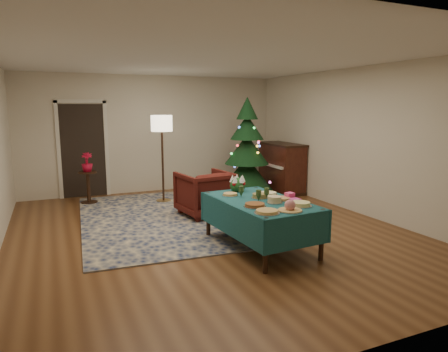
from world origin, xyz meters
name	(u,v)px	position (x,y,z in m)	size (l,w,h in m)	color
room_shell	(209,148)	(0.00, 0.00, 1.35)	(7.00, 7.00, 7.00)	#593319
doorway	(83,148)	(-1.60, 3.48, 1.10)	(1.08, 0.04, 2.16)	black
rug	(174,216)	(-0.28, 1.04, 0.01)	(3.20, 4.20, 0.02)	#14224D
buffet_table	(260,210)	(0.38, -0.99, 0.55)	(1.15, 1.83, 0.69)	black
platter_0	(267,212)	(0.12, -1.64, 0.71)	(0.32, 0.32, 0.04)	silver
platter_1	(290,207)	(0.43, -1.67, 0.74)	(0.31, 0.31, 0.15)	silver
platter_2	(300,204)	(0.71, -1.50, 0.71)	(0.30, 0.30, 0.06)	silver
platter_3	(255,205)	(0.14, -1.29, 0.71)	(0.30, 0.30, 0.05)	silver
platter_4	(274,200)	(0.48, -1.21, 0.73)	(0.22, 0.22, 0.09)	silver
platter_5	(282,199)	(0.67, -1.10, 0.70)	(0.27, 0.27, 0.04)	silver
platter_6	(260,196)	(0.44, -0.87, 0.72)	(0.25, 0.25, 0.07)	silver
platter_7	(268,193)	(0.67, -0.72, 0.70)	(0.27, 0.27, 0.04)	silver
platter_8	(230,194)	(0.12, -0.55, 0.70)	(0.24, 0.24, 0.04)	silver
goblet_0	(241,191)	(0.23, -0.70, 0.77)	(0.07, 0.07, 0.16)	#2D471E
goblet_1	(267,193)	(0.51, -0.95, 0.77)	(0.07, 0.07, 0.16)	#2D471E
goblet_2	(259,195)	(0.33, -1.04, 0.77)	(0.07, 0.07, 0.16)	#2D471E
napkin_stack	(295,200)	(0.79, -1.24, 0.70)	(0.14, 0.14, 0.04)	#D93C97
gift_box	(290,196)	(0.80, -1.09, 0.73)	(0.11, 0.11, 0.09)	#FB4589
centerpiece	(238,184)	(0.36, -0.31, 0.81)	(0.25, 0.25, 0.28)	#1E4C1E
armchair	(205,191)	(0.29, 0.93, 0.45)	(0.88, 0.83, 0.91)	#4A140F
floor_lamp	(162,129)	(-0.13, 2.31, 1.54)	(0.44, 0.44, 1.81)	#A57F3F
side_table	(88,188)	(-1.59, 2.76, 0.32)	(0.37, 0.37, 0.67)	black
potted_plant	(87,166)	(-1.59, 2.76, 0.78)	(0.22, 0.39, 0.22)	#BB0D2B
christmas_tree	(247,152)	(1.77, 2.18, 0.99)	(1.52, 1.52, 2.20)	black
piano	(281,168)	(2.70, 2.20, 0.56)	(0.65, 1.34, 1.15)	black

